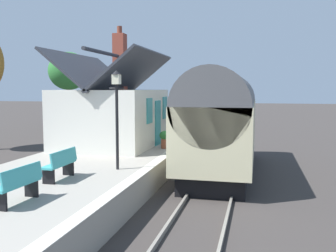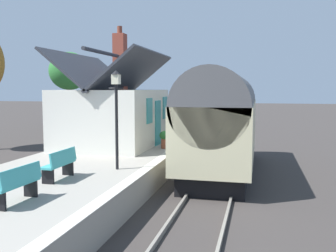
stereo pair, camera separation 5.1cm
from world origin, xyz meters
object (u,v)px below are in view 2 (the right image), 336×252
station_building (113,114)px  station_sign_board (187,114)px  bench_platform_end (178,121)px  planter_edge_far (165,138)px  bench_by_lamp (60,163)px  tree_far_right (69,72)px  lamp_post_platform (116,100)px  train (222,121)px  bench_mid_platform (17,183)px

station_building → station_sign_board: station_building is taller
bench_platform_end → planter_edge_far: bench_platform_end is taller
bench_by_lamp → station_building: bearing=8.4°
station_sign_board → tree_far_right: tree_far_right is taller
planter_edge_far → lamp_post_platform: (-4.66, 0.46, 1.84)m
station_building → planter_edge_far: 2.77m
bench_by_lamp → planter_edge_far: bearing=-13.8°
station_sign_board → tree_far_right: size_ratio=0.24×
train → bench_by_lamp: (-6.19, 4.10, -0.82)m
bench_platform_end → bench_mid_platform: bearing=-179.9°
bench_mid_platform → planter_edge_far: bearing=-8.7°
train → bench_by_lamp: bearing=146.5°
tree_far_right → bench_platform_end: bearing=-112.0°
train → bench_mid_platform: size_ratio=6.38×
train → planter_edge_far: train is taller
bench_mid_platform → station_sign_board: (14.41, -1.26, 0.71)m
bench_mid_platform → lamp_post_platform: size_ratio=0.44×
lamp_post_platform → tree_far_right: 21.20m
station_building → station_sign_board: 5.92m
bench_mid_platform → station_building: bearing=7.7°
planter_edge_far → station_sign_board: size_ratio=0.50×
lamp_post_platform → tree_far_right: size_ratio=0.49×
station_building → tree_far_right: bearing=35.2°
station_building → bench_platform_end: (8.75, -1.20, -0.99)m
train → lamp_post_platform: 5.47m
station_building → bench_mid_platform: (-9.05, -1.22, -0.99)m
bench_mid_platform → train: bearing=-24.4°
station_sign_board → tree_far_right: 14.14m
station_building → bench_platform_end: 8.89m
lamp_post_platform → train: bearing=-33.9°
bench_platform_end → tree_far_right: bearing=68.0°
planter_edge_far → lamp_post_platform: size_ratio=0.24×
planter_edge_far → tree_far_right: 18.02m
bench_platform_end → bench_by_lamp: same height
bench_by_lamp → tree_far_right: bearing=27.2°
tree_far_right → bench_by_lamp: bearing=-152.8°
bench_mid_platform → bench_by_lamp: bearing=5.6°
bench_platform_end → tree_far_right: 11.70m
bench_by_lamp → tree_far_right: tree_far_right is taller
station_building → planter_edge_far: bearing=-97.0°
station_building → bench_by_lamp: (-6.70, -0.99, -0.99)m
bench_by_lamp → lamp_post_platform: 2.74m
bench_mid_platform → lamp_post_platform: bearing=-12.1°
bench_platform_end → station_sign_board: station_sign_board is taller
bench_mid_platform → bench_platform_end: 17.80m
station_sign_board → tree_far_right: (7.56, 11.60, 2.90)m
station_building → tree_far_right: size_ratio=0.90×
planter_edge_far → station_sign_board: (5.68, 0.08, 0.73)m
bench_platform_end → bench_by_lamp: 15.46m
station_building → station_sign_board: size_ratio=3.82×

